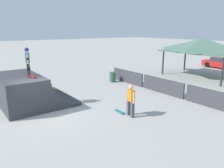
{
  "coord_description": "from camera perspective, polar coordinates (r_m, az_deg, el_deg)",
  "views": [
    {
      "loc": [
        10.87,
        -3.56,
        4.46
      ],
      "look_at": [
        -0.09,
        4.56,
        1.0
      ],
      "focal_mm": 35.0,
      "sensor_mm": 36.0,
      "label": 1
    }
  ],
  "objects": [
    {
      "name": "trash_bin",
      "position": [
        18.8,
        0.14,
        1.83
      ],
      "size": [
        0.52,
        0.52,
        0.85
      ],
      "primitive_type": "cylinder",
      "color": "#385B3D",
      "rests_on": "ground"
    },
    {
      "name": "ground_plane",
      "position": [
        12.27,
        -17.27,
        -7.76
      ],
      "size": [
        160.0,
        160.0,
        0.0
      ],
      "primitive_type": "plane",
      "color": "#ADA8A0"
    },
    {
      "name": "parked_car_red",
      "position": [
        28.44,
        26.63,
        4.92
      ],
      "size": [
        4.24,
        1.99,
        1.27
      ],
      "rotation": [
        0.0,
        0.0,
        -0.08
      ],
      "color": "red",
      "rests_on": "ground"
    },
    {
      "name": "pavilion_shelter",
      "position": [
        22.08,
        22.56,
        9.24
      ],
      "size": [
        7.08,
        4.24,
        3.61
      ],
      "color": "#2D2D33",
      "rests_on": "ground"
    },
    {
      "name": "barrier_fence",
      "position": [
        15.89,
        13.02,
        -0.49
      ],
      "size": [
        11.26,
        0.12,
        1.05
      ],
      "color": "#3D3D42",
      "rests_on": "ground"
    },
    {
      "name": "skateboard_on_deck",
      "position": [
        12.98,
        -20.25,
        1.88
      ],
      "size": [
        0.8,
        0.4,
        0.09
      ],
      "rotation": [
        0.0,
        0.0,
        0.28
      ],
      "color": "red",
      "rests_on": "quarter_pipe_ramp"
    },
    {
      "name": "bystander_walking",
      "position": [
        11.33,
        4.91,
        -3.93
      ],
      "size": [
        0.68,
        0.29,
        1.69
      ],
      "rotation": [
        0.0,
        0.0,
        3.0
      ],
      "color": "#4C4C51",
      "rests_on": "ground"
    },
    {
      "name": "skater_on_deck",
      "position": [
        13.29,
        -21.19,
        5.91
      ],
      "size": [
        0.7,
        0.32,
        1.62
      ],
      "rotation": [
        0.0,
        0.0,
        -0.24
      ],
      "color": "#2D2D33",
      "rests_on": "quarter_pipe_ramp"
    },
    {
      "name": "quarter_pipe_ramp",
      "position": [
        14.06,
        -21.65,
        -1.82
      ],
      "size": [
        4.26,
        4.05,
        1.82
      ],
      "color": "#38383D",
      "rests_on": "ground"
    },
    {
      "name": "skateboard_on_ground",
      "position": [
        12.05,
        2.03,
        -7.21
      ],
      "size": [
        0.77,
        0.24,
        0.09
      ],
      "rotation": [
        0.0,
        0.0,
        6.23
      ],
      "color": "green",
      "rests_on": "ground"
    }
  ]
}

